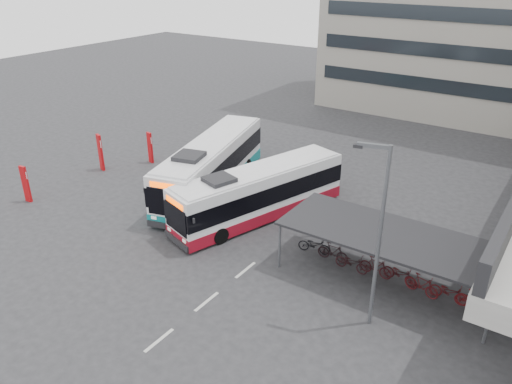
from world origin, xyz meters
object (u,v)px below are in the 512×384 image
Objects in this scene: bus_main at (259,193)px; pedestrian at (168,194)px; bus_teal at (211,166)px; lamp_post at (378,229)px.

bus_main is 7.48× the size of pedestrian.
bus_main is 0.91× the size of bus_teal.
bus_main reaches higher than pedestrian.
lamp_post is (14.47, -3.28, 3.77)m from pedestrian.
bus_teal reaches higher than bus_main.
pedestrian is at bearing -142.71° from bus_main.
bus_teal is 8.20× the size of pedestrian.
bus_main is 4.90m from bus_teal.
bus_main is 5.84m from pedestrian.
pedestrian is 0.19× the size of lamp_post.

